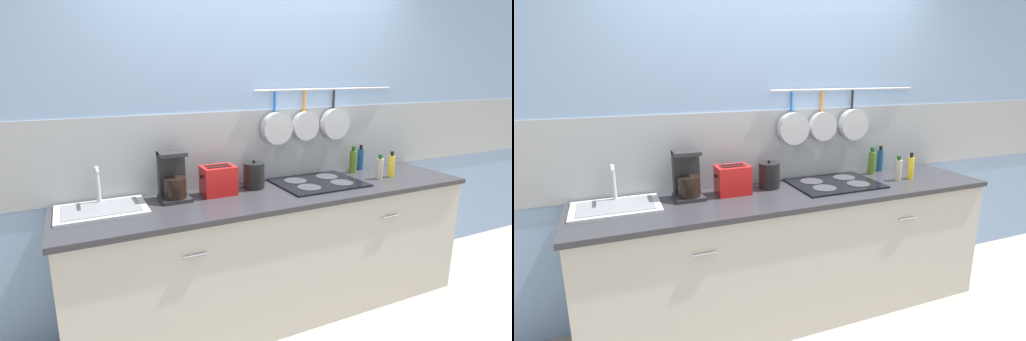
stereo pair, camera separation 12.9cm
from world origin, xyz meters
TOP-DOWN VIEW (x-y plane):
  - ground_plane at (0.00, 0.00)m, footprint 12.00×12.00m
  - wall_back at (0.00, 0.36)m, footprint 7.20×0.16m
  - cabinet_base at (0.00, -0.00)m, footprint 2.89×0.62m
  - countertop at (0.00, 0.00)m, footprint 2.93×0.64m
  - sink_basin at (-1.16, 0.13)m, footprint 0.52×0.36m
  - coffee_maker at (-0.71, 0.16)m, footprint 0.19×0.20m
  - toaster at (-0.41, 0.13)m, footprint 0.24×0.16m
  - kettle at (-0.13, 0.16)m, footprint 0.15×0.15m
  - cooktop at (0.35, 0.07)m, footprint 0.63×0.48m
  - bottle_hot_sauce at (0.79, 0.22)m, footprint 0.06×0.06m
  - bottle_sesame_oil at (0.86, -0.02)m, footprint 0.05×0.05m
  - bottle_olive_oil at (0.92, 0.28)m, footprint 0.05×0.05m
  - bottle_cooking_wine at (0.98, -0.02)m, footprint 0.05×0.05m

SIDE VIEW (x-z plane):
  - ground_plane at x=0.00m, z-range 0.00..0.00m
  - cabinet_base at x=0.00m, z-range 0.00..0.90m
  - countertop at x=0.00m, z-range 0.90..0.93m
  - cooktop at x=0.35m, z-range 0.93..0.95m
  - sink_basin at x=-1.16m, z-range 0.83..1.07m
  - bottle_sesame_oil at x=0.86m, z-range 0.92..1.11m
  - bottle_cooking_wine at x=0.98m, z-range 0.92..1.12m
  - bottle_olive_oil at x=0.92m, z-range 0.92..1.13m
  - kettle at x=-0.13m, z-range 0.92..1.13m
  - bottle_hot_sauce at x=0.79m, z-range 0.92..1.14m
  - toaster at x=-0.41m, z-range 0.93..1.13m
  - coffee_maker at x=-0.71m, z-range 0.90..1.22m
  - wall_back at x=0.00m, z-range -0.02..2.58m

